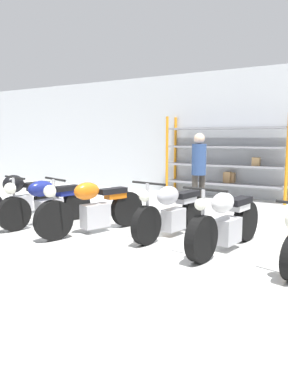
{
  "coord_description": "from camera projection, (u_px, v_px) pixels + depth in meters",
  "views": [
    {
      "loc": [
        3.54,
        -5.44,
        1.68
      ],
      "look_at": [
        0.0,
        0.4,
        0.7
      ],
      "focal_mm": 35.0,
      "sensor_mm": 36.0,
      "label": 1
    }
  ],
  "objects": [
    {
      "name": "ground_plane",
      "position": [
        132.0,
        234.0,
        6.66
      ],
      "size": [
        30.0,
        30.0,
        0.0
      ],
      "primitive_type": "plane",
      "color": "silver"
    },
    {
      "name": "back_wall",
      "position": [
        229.0,
        134.0,
        10.72
      ],
      "size": [
        30.0,
        0.08,
        3.6
      ],
      "color": "silver",
      "rests_on": "ground_plane"
    },
    {
      "name": "shelving_rack",
      "position": [
        226.0,
        158.0,
        10.48
      ],
      "size": [
        3.48,
        0.63,
        2.32
      ],
      "color": "orange",
      "rests_on": "ground_plane"
    },
    {
      "name": "motorcycle_black",
      "position": [
        18.0,
        195.0,
        8.09
      ],
      "size": [
        0.74,
        1.99,
        1.03
      ],
      "rotation": [
        0.0,
        0.0,
        -1.74
      ],
      "color": "black",
      "rests_on": "ground_plane"
    },
    {
      "name": "motorcycle_blue",
      "position": [
        47.0,
        203.0,
        7.3
      ],
      "size": [
        0.76,
        2.01,
        1.0
      ],
      "rotation": [
        0.0,
        0.0,
        -1.78
      ],
      "color": "black",
      "rests_on": "ground_plane"
    },
    {
      "name": "motorcycle_orange",
      "position": [
        93.0,
        208.0,
        6.67
      ],
      "size": [
        0.95,
        2.15,
        1.04
      ],
      "rotation": [
        0.0,
        0.0,
        -1.88
      ],
      "color": "black",
      "rests_on": "ground_plane"
    },
    {
      "name": "motorcycle_silver",
      "position": [
        172.0,
        211.0,
        6.45
      ],
      "size": [
        0.65,
        2.02,
        1.0
      ],
      "rotation": [
        0.0,
        0.0,
        -1.71
      ],
      "color": "black",
      "rests_on": "ground_plane"
    },
    {
      "name": "motorcycle_white",
      "position": [
        226.0,
        222.0,
        5.62
      ],
      "size": [
        0.68,
        2.07,
        1.02
      ],
      "rotation": [
        0.0,
        0.0,
        -1.71
      ],
      "color": "black",
      "rests_on": "ground_plane"
    },
    {
      "name": "person_browsing",
      "position": [
        199.0,
        166.0,
        8.34
      ],
      "size": [
        0.45,
        0.45,
        1.8
      ],
      "rotation": [
        0.0,
        0.0,
        2.48
      ],
      "color": "#38332D",
      "rests_on": "ground_plane"
    }
  ]
}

